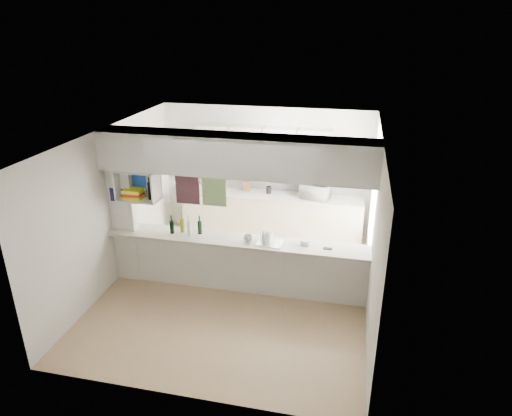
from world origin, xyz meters
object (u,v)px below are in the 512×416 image
(microwave, at_px, (316,191))
(bowl, at_px, (317,182))
(wine_bottles, at_px, (186,227))
(dish_rack, at_px, (270,238))

(microwave, height_order, bowl, bowl)
(wine_bottles, bearing_deg, microwave, 47.14)
(bowl, bearing_deg, microwave, 137.63)
(microwave, height_order, dish_rack, microwave)
(microwave, distance_m, bowl, 0.19)
(bowl, distance_m, wine_bottles, 2.80)
(bowl, distance_m, dish_rack, 2.16)
(microwave, relative_size, wine_bottles, 1.07)
(microwave, relative_size, bowl, 2.17)
(microwave, distance_m, wine_bottles, 2.79)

